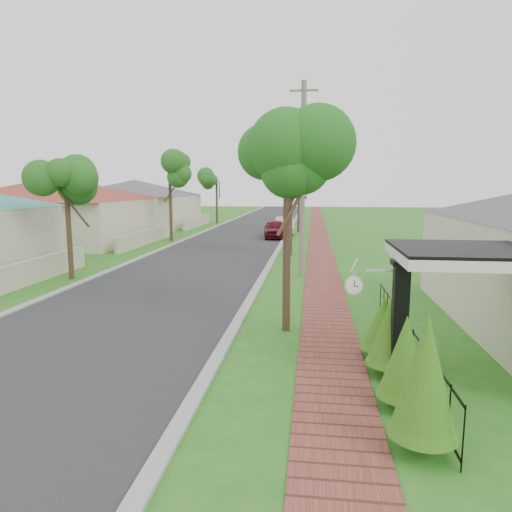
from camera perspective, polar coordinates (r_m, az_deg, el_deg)
The scene contains 16 objects.
ground at distance 11.23m, azimuth -7.87°, elevation -11.96°, with size 160.00×160.00×0.00m, color #22731B.
road at distance 30.94m, azimuth -3.67°, elevation 1.36°, with size 7.00×120.00×0.02m, color #28282B.
kerb_right at distance 30.46m, azimuth 3.09°, elevation 1.25°, with size 0.30×120.00×0.10m, color #9E9E99.
kerb_left at distance 31.82m, azimuth -10.15°, elevation 1.45°, with size 0.30×120.00×0.10m, color #9E9E99.
sidewalk at distance 30.39m, azimuth 7.98°, elevation 1.16°, with size 1.50×120.00×0.03m, color brown.
porch_post at distance 9.72m, azimuth 17.47°, elevation -8.61°, with size 0.48×0.48×2.52m.
picket_fence at distance 10.90m, azimuth 18.23°, elevation -10.00°, with size 0.03×8.02×1.00m.
street_trees at distance 37.41m, azimuth -1.56°, elevation 9.61°, with size 10.70×37.65×5.89m.
hedge_row at distance 9.18m, azimuth 17.49°, elevation -11.22°, with size 0.90×4.84×2.25m.
far_house_red at distance 35.01m, azimuth -23.42°, elevation 5.37°, with size 15.56×15.56×4.60m.
far_house_grey at distance 47.60m, azimuth -14.83°, elevation 6.49°, with size 15.56×15.56×4.60m.
parked_car_red at distance 35.11m, azimuth 2.40°, elevation 3.39°, with size 1.65×4.10×1.40m, color #580D17.
parked_car_white at distance 38.12m, azimuth 3.56°, elevation 3.80°, with size 1.47×4.23×1.39m, color silver.
near_tree at distance 12.22m, azimuth 3.99°, elevation 12.27°, with size 2.30×2.30×5.91m.
utility_pole at distance 20.14m, azimuth 5.86°, elevation 9.47°, with size 1.20×0.24×8.35m.
station_clock at distance 9.64m, azimuth 12.42°, elevation -3.45°, with size 1.04×0.13×0.54m.
Camera 1 is at (2.79, -10.13, 3.95)m, focal length 32.00 mm.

